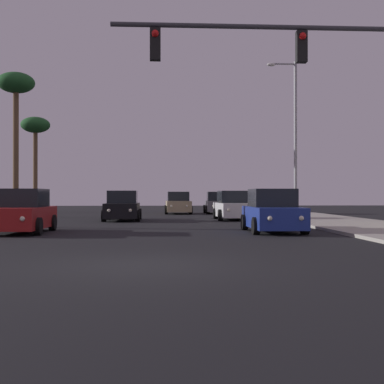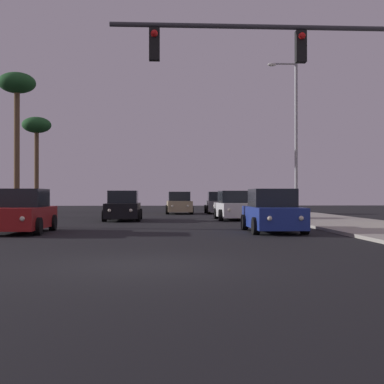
{
  "view_description": "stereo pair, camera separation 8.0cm",
  "coord_description": "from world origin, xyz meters",
  "px_view_note": "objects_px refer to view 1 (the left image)",
  "views": [
    {
      "loc": [
        0.44,
        -11.05,
        1.45
      ],
      "look_at": [
        1.69,
        10.1,
        1.56
      ],
      "focal_mm": 50.0,
      "sensor_mm": 36.0,
      "label": 1
    },
    {
      "loc": [
        0.52,
        -11.05,
        1.45
      ],
      "look_at": [
        1.69,
        10.1,
        1.56
      ],
      "focal_mm": 50.0,
      "sensor_mm": 36.0,
      "label": 2
    }
  ],
  "objects_px": {
    "street_lamp": "(293,131)",
    "palm_tree_far": "(35,130)",
    "car_grey": "(218,204)",
    "palm_tree_mid": "(16,91)",
    "car_white": "(233,207)",
    "car_tan": "(178,204)",
    "traffic_light_mast": "(317,78)",
    "car_red": "(22,213)",
    "car_blue": "(273,212)",
    "car_black": "(122,207)"
  },
  "relations": [
    {
      "from": "car_blue",
      "to": "palm_tree_far",
      "type": "xyz_separation_m",
      "value": [
        -14.75,
        24.51,
        6.1
      ]
    },
    {
      "from": "traffic_light_mast",
      "to": "palm_tree_far",
      "type": "bearing_deg",
      "value": 116.27
    },
    {
      "from": "car_black",
      "to": "car_white",
      "type": "xyz_separation_m",
      "value": [
        6.34,
        0.51,
        0.0
      ]
    },
    {
      "from": "palm_tree_far",
      "to": "traffic_light_mast",
      "type": "bearing_deg",
      "value": -63.73
    },
    {
      "from": "traffic_light_mast",
      "to": "palm_tree_mid",
      "type": "xyz_separation_m",
      "value": [
        -13.78,
        20.07,
        3.35
      ]
    },
    {
      "from": "car_tan",
      "to": "car_white",
      "type": "bearing_deg",
      "value": 104.92
    },
    {
      "from": "car_grey",
      "to": "palm_tree_far",
      "type": "bearing_deg",
      "value": -12.47
    },
    {
      "from": "street_lamp",
      "to": "palm_tree_far",
      "type": "distance_m",
      "value": 23.38
    },
    {
      "from": "street_lamp",
      "to": "traffic_light_mast",
      "type": "bearing_deg",
      "value": -101.7
    },
    {
      "from": "car_grey",
      "to": "car_black",
      "type": "distance_m",
      "value": 12.78
    },
    {
      "from": "car_grey",
      "to": "palm_tree_mid",
      "type": "height_order",
      "value": "palm_tree_mid"
    },
    {
      "from": "car_grey",
      "to": "palm_tree_far",
      "type": "distance_m",
      "value": 16.5
    },
    {
      "from": "car_black",
      "to": "car_white",
      "type": "height_order",
      "value": "same"
    },
    {
      "from": "car_grey",
      "to": "car_tan",
      "type": "relative_size",
      "value": 1.0
    },
    {
      "from": "car_black",
      "to": "palm_tree_far",
      "type": "bearing_deg",
      "value": -61.11
    },
    {
      "from": "car_white",
      "to": "street_lamp",
      "type": "relative_size",
      "value": 0.48
    },
    {
      "from": "car_tan",
      "to": "car_red",
      "type": "bearing_deg",
      "value": 70.75
    },
    {
      "from": "car_grey",
      "to": "traffic_light_mast",
      "type": "height_order",
      "value": "traffic_light_mast"
    },
    {
      "from": "car_white",
      "to": "traffic_light_mast",
      "type": "xyz_separation_m",
      "value": [
        0.24,
        -15.73,
        4.02
      ]
    },
    {
      "from": "traffic_light_mast",
      "to": "car_white",
      "type": "bearing_deg",
      "value": 90.89
    },
    {
      "from": "car_black",
      "to": "car_white",
      "type": "distance_m",
      "value": 6.36
    },
    {
      "from": "car_grey",
      "to": "car_black",
      "type": "height_order",
      "value": "same"
    },
    {
      "from": "traffic_light_mast",
      "to": "palm_tree_far",
      "type": "xyz_separation_m",
      "value": [
        -14.84,
        30.07,
        2.08
      ]
    },
    {
      "from": "car_grey",
      "to": "palm_tree_mid",
      "type": "xyz_separation_m",
      "value": [
        -13.77,
        -6.11,
        7.37
      ]
    },
    {
      "from": "car_black",
      "to": "car_red",
      "type": "bearing_deg",
      "value": 71.48
    },
    {
      "from": "car_red",
      "to": "car_blue",
      "type": "bearing_deg",
      "value": 179.72
    },
    {
      "from": "car_white",
      "to": "street_lamp",
      "type": "height_order",
      "value": "street_lamp"
    },
    {
      "from": "car_red",
      "to": "palm_tree_far",
      "type": "height_order",
      "value": "palm_tree_far"
    },
    {
      "from": "car_grey",
      "to": "street_lamp",
      "type": "distance_m",
      "value": 12.17
    },
    {
      "from": "car_red",
      "to": "traffic_light_mast",
      "type": "distance_m",
      "value": 11.99
    },
    {
      "from": "car_grey",
      "to": "car_white",
      "type": "xyz_separation_m",
      "value": [
        -0.23,
        -10.44,
        0.0
      ]
    },
    {
      "from": "car_black",
      "to": "car_blue",
      "type": "relative_size",
      "value": 1.0
    },
    {
      "from": "car_grey",
      "to": "car_black",
      "type": "relative_size",
      "value": 1.01
    },
    {
      "from": "traffic_light_mast",
      "to": "car_red",
      "type": "bearing_deg",
      "value": 149.46
    },
    {
      "from": "car_red",
      "to": "traffic_light_mast",
      "type": "relative_size",
      "value": 0.51
    },
    {
      "from": "traffic_light_mast",
      "to": "car_grey",
      "type": "bearing_deg",
      "value": 90.03
    },
    {
      "from": "palm_tree_far",
      "to": "car_blue",
      "type": "bearing_deg",
      "value": -58.96
    },
    {
      "from": "car_white",
      "to": "traffic_light_mast",
      "type": "relative_size",
      "value": 0.52
    },
    {
      "from": "car_tan",
      "to": "street_lamp",
      "type": "bearing_deg",
      "value": 119.82
    },
    {
      "from": "car_grey",
      "to": "car_tan",
      "type": "height_order",
      "value": "same"
    },
    {
      "from": "car_tan",
      "to": "palm_tree_far",
      "type": "bearing_deg",
      "value": -21.02
    },
    {
      "from": "street_lamp",
      "to": "palm_tree_far",
      "type": "relative_size",
      "value": 1.14
    },
    {
      "from": "car_tan",
      "to": "car_blue",
      "type": "bearing_deg",
      "value": 97.5
    },
    {
      "from": "car_grey",
      "to": "car_white",
      "type": "relative_size",
      "value": 1.0
    },
    {
      "from": "car_tan",
      "to": "palm_tree_mid",
      "type": "xyz_separation_m",
      "value": [
        -10.68,
        -5.71,
        7.37
      ]
    },
    {
      "from": "car_tan",
      "to": "car_blue",
      "type": "distance_m",
      "value": 20.45
    },
    {
      "from": "car_blue",
      "to": "street_lamp",
      "type": "relative_size",
      "value": 0.48
    },
    {
      "from": "car_red",
      "to": "car_black",
      "type": "bearing_deg",
      "value": -107.55
    },
    {
      "from": "car_tan",
      "to": "palm_tree_far",
      "type": "height_order",
      "value": "palm_tree_far"
    },
    {
      "from": "palm_tree_far",
      "to": "car_red",
      "type": "bearing_deg",
      "value": -78.13
    }
  ]
}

